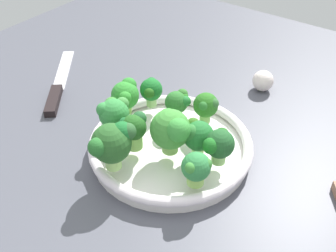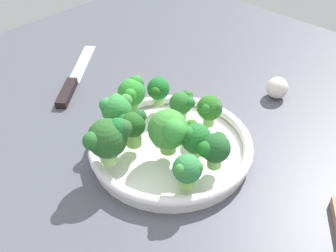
{
  "view_description": "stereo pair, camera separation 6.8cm",
  "coord_description": "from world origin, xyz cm",
  "px_view_note": "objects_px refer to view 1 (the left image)",
  "views": [
    {
      "loc": [
        -43.46,
        -31.3,
        48.28
      ],
      "look_at": [
        -0.43,
        0.25,
        6.14
      ],
      "focal_mm": 44.18,
      "sensor_mm": 36.0,
      "label": 1
    },
    {
      "loc": [
        -39.1,
        -36.51,
        48.28
      ],
      "look_at": [
        -0.43,
        0.25,
        6.14
      ],
      "focal_mm": 44.18,
      "sensor_mm": 36.0,
      "label": 2
    }
  ],
  "objects_px": {
    "broccoli_floret_2": "(133,128)",
    "broccoli_floret_3": "(171,129)",
    "broccoli_floret_1": "(126,95)",
    "broccoli_floret_6": "(218,145)",
    "broccoli_floret_0": "(178,102)",
    "broccoli_floret_4": "(113,143)",
    "broccoli_floret_5": "(206,106)",
    "bowl": "(168,147)",
    "broccoli_floret_10": "(114,113)",
    "knife": "(57,88)",
    "garlic_bulb": "(263,81)",
    "broccoli_floret_8": "(198,135)",
    "broccoli_floret_7": "(151,90)",
    "broccoli_floret_9": "(196,167)"
  },
  "relations": [
    {
      "from": "broccoli_floret_2",
      "to": "broccoli_floret_3",
      "type": "distance_m",
      "value": 0.06
    },
    {
      "from": "broccoli_floret_1",
      "to": "broccoli_floret_6",
      "type": "distance_m",
      "value": 0.2
    },
    {
      "from": "broccoli_floret_0",
      "to": "broccoli_floret_4",
      "type": "distance_m",
      "value": 0.16
    },
    {
      "from": "broccoli_floret_5",
      "to": "broccoli_floret_3",
      "type": "bearing_deg",
      "value": 177.43
    },
    {
      "from": "broccoli_floret_1",
      "to": "broccoli_floret_3",
      "type": "xyz_separation_m",
      "value": [
        -0.04,
        -0.13,
        0.01
      ]
    },
    {
      "from": "bowl",
      "to": "broccoli_floret_10",
      "type": "relative_size",
      "value": 4.29
    },
    {
      "from": "broccoli_floret_3",
      "to": "broccoli_floret_10",
      "type": "xyz_separation_m",
      "value": [
        -0.02,
        0.11,
        -0.01
      ]
    },
    {
      "from": "knife",
      "to": "garlic_bulb",
      "type": "bearing_deg",
      "value": -53.29
    },
    {
      "from": "broccoli_floret_2",
      "to": "broccoli_floret_3",
      "type": "bearing_deg",
      "value": -64.84
    },
    {
      "from": "bowl",
      "to": "broccoli_floret_2",
      "type": "xyz_separation_m",
      "value": [
        -0.05,
        0.04,
        0.05
      ]
    },
    {
      "from": "broccoli_floret_2",
      "to": "broccoli_floret_6",
      "type": "xyz_separation_m",
      "value": [
        0.05,
        -0.13,
        -0.0
      ]
    },
    {
      "from": "broccoli_floret_5",
      "to": "knife",
      "type": "bearing_deg",
      "value": 99.82
    },
    {
      "from": "garlic_bulb",
      "to": "broccoli_floret_5",
      "type": "bearing_deg",
      "value": 175.21
    },
    {
      "from": "broccoli_floret_4",
      "to": "broccoli_floret_6",
      "type": "distance_m",
      "value": 0.16
    },
    {
      "from": "bowl",
      "to": "broccoli_floret_0",
      "type": "xyz_separation_m",
      "value": [
        0.06,
        0.02,
        0.05
      ]
    },
    {
      "from": "broccoli_floret_8",
      "to": "broccoli_floret_6",
      "type": "bearing_deg",
      "value": -96.44
    },
    {
      "from": "knife",
      "to": "broccoli_floret_5",
      "type": "bearing_deg",
      "value": -80.18
    },
    {
      "from": "broccoli_floret_6",
      "to": "broccoli_floret_8",
      "type": "bearing_deg",
      "value": 83.56
    },
    {
      "from": "broccoli_floret_1",
      "to": "broccoli_floret_5",
      "type": "height_order",
      "value": "broccoli_floret_1"
    },
    {
      "from": "broccoli_floret_0",
      "to": "broccoli_floret_7",
      "type": "bearing_deg",
      "value": 88.04
    },
    {
      "from": "broccoli_floret_5",
      "to": "garlic_bulb",
      "type": "relative_size",
      "value": 1.31
    },
    {
      "from": "broccoli_floret_3",
      "to": "broccoli_floret_6",
      "type": "xyz_separation_m",
      "value": [
        0.02,
        -0.08,
        -0.01
      ]
    },
    {
      "from": "broccoli_floret_4",
      "to": "garlic_bulb",
      "type": "bearing_deg",
      "value": -10.34
    },
    {
      "from": "broccoli_floret_10",
      "to": "garlic_bulb",
      "type": "xyz_separation_m",
      "value": [
        0.32,
        -0.13,
        -0.05
      ]
    },
    {
      "from": "broccoli_floret_0",
      "to": "broccoli_floret_6",
      "type": "bearing_deg",
      "value": -117.23
    },
    {
      "from": "broccoli_floret_3",
      "to": "broccoli_floret_4",
      "type": "xyz_separation_m",
      "value": [
        -0.08,
        0.05,
        0.0
      ]
    },
    {
      "from": "broccoli_floret_7",
      "to": "broccoli_floret_9",
      "type": "relative_size",
      "value": 1.01
    },
    {
      "from": "broccoli_floret_3",
      "to": "broccoli_floret_5",
      "type": "height_order",
      "value": "broccoli_floret_3"
    },
    {
      "from": "broccoli_floret_4",
      "to": "broccoli_floret_0",
      "type": "bearing_deg",
      "value": -1.91
    },
    {
      "from": "broccoli_floret_0",
      "to": "broccoli_floret_9",
      "type": "bearing_deg",
      "value": -135.39
    },
    {
      "from": "broccoli_floret_0",
      "to": "broccoli_floret_7",
      "type": "xyz_separation_m",
      "value": [
        0.0,
        0.06,
        0.0
      ]
    },
    {
      "from": "broccoli_floret_10",
      "to": "broccoli_floret_8",
      "type": "bearing_deg",
      "value": -73.82
    },
    {
      "from": "bowl",
      "to": "garlic_bulb",
      "type": "relative_size",
      "value": 6.35
    },
    {
      "from": "broccoli_floret_8",
      "to": "broccoli_floret_10",
      "type": "relative_size",
      "value": 0.89
    },
    {
      "from": "broccoli_floret_1",
      "to": "bowl",
      "type": "bearing_deg",
      "value": -100.88
    },
    {
      "from": "broccoli_floret_8",
      "to": "broccoli_floret_4",
      "type": "bearing_deg",
      "value": 141.57
    },
    {
      "from": "broccoli_floret_6",
      "to": "knife",
      "type": "distance_m",
      "value": 0.41
    },
    {
      "from": "broccoli_floret_4",
      "to": "broccoli_floret_6",
      "type": "height_order",
      "value": "broccoli_floret_4"
    },
    {
      "from": "broccoli_floret_5",
      "to": "knife",
      "type": "distance_m",
      "value": 0.34
    },
    {
      "from": "broccoli_floret_6",
      "to": "knife",
      "type": "bearing_deg",
      "value": 86.9
    },
    {
      "from": "broccoli_floret_8",
      "to": "broccoli_floret_10",
      "type": "height_order",
      "value": "broccoli_floret_10"
    },
    {
      "from": "broccoli_floret_7",
      "to": "knife",
      "type": "height_order",
      "value": "broccoli_floret_7"
    },
    {
      "from": "broccoli_floret_3",
      "to": "broccoli_floret_9",
      "type": "height_order",
      "value": "broccoli_floret_3"
    },
    {
      "from": "bowl",
      "to": "garlic_bulb",
      "type": "distance_m",
      "value": 0.28
    },
    {
      "from": "broccoli_floret_4",
      "to": "garlic_bulb",
      "type": "distance_m",
      "value": 0.39
    },
    {
      "from": "broccoli_floret_4",
      "to": "broccoli_floret_10",
      "type": "relative_size",
      "value": 1.2
    },
    {
      "from": "broccoli_floret_6",
      "to": "broccoli_floret_7",
      "type": "relative_size",
      "value": 1.08
    },
    {
      "from": "broccoli_floret_8",
      "to": "garlic_bulb",
      "type": "bearing_deg",
      "value": 2.99
    },
    {
      "from": "broccoli_floret_5",
      "to": "broccoli_floret_6",
      "type": "relative_size",
      "value": 0.96
    },
    {
      "from": "broccoli_floret_1",
      "to": "broccoli_floret_7",
      "type": "relative_size",
      "value": 1.13
    }
  ]
}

